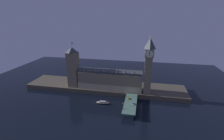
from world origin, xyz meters
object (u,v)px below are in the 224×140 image
clock_tower (149,64)px  pedestrian_near_rail (123,108)px  victoria_tower (73,67)px  pedestrian_far_rail (126,98)px  street_lamp_far (126,94)px  car_northbound_lead (128,98)px  car_southbound_lead (133,104)px  boat_upstream (103,103)px  street_lamp_near (123,105)px

clock_tower → pedestrian_near_rail: (-23.81, -44.55, -36.28)m
clock_tower → victoria_tower: 99.52m
pedestrian_far_rail → street_lamp_far: (-0.40, 6.49, 2.85)m
clock_tower → pedestrian_near_rail: 62.19m
car_northbound_lead → pedestrian_near_rail: bearing=-97.7°
clock_tower → car_northbound_lead: clock_tower is taller
victoria_tower → pedestrian_near_rail: size_ratio=35.88×
car_southbound_lead → pedestrian_far_rail: (-9.04, 10.72, 0.14)m
car_northbound_lead → boat_upstream: (-29.77, -5.49, -5.98)m
car_northbound_lead → street_lamp_far: (-3.41, 6.28, 2.98)m
clock_tower → street_lamp_far: size_ratio=12.11×
clock_tower → car_southbound_lead: (-14.77, -33.23, -36.49)m
car_northbound_lead → car_southbound_lead: bearing=-61.1°
victoria_tower → boat_upstream: bearing=-32.0°
victoria_tower → pedestrian_far_rail: size_ratio=38.43×
street_lamp_near → boat_upstream: (-26.35, 17.68, -9.75)m
victoria_tower → car_northbound_lead: size_ratio=13.25×
clock_tower → victoria_tower: size_ratio=1.17×
victoria_tower → pedestrian_near_rail: 92.36m
pedestrian_near_rail → street_lamp_far: 28.67m
car_northbound_lead → victoria_tower: bearing=162.5°
pedestrian_near_rail → car_northbound_lead: bearing=82.3°
victoria_tower → street_lamp_near: 91.56m
car_southbound_lead → street_lamp_near: street_lamp_near is taller
car_southbound_lead → boat_upstream: car_southbound_lead is taller
car_southbound_lead → street_lamp_near: (-9.44, -12.23, 3.79)m
clock_tower → victoria_tower: clock_tower is taller
car_southbound_lead → boat_upstream: size_ratio=0.29×
clock_tower → pedestrian_far_rail: (-23.81, -22.51, -36.34)m
car_southbound_lead → boat_upstream: bearing=171.3°
boat_upstream → victoria_tower: bearing=148.0°
car_northbound_lead → car_southbound_lead: car_northbound_lead is taller
victoria_tower → street_lamp_near: size_ratio=8.45×
clock_tower → pedestrian_far_rail: size_ratio=45.14×
pedestrian_far_rail → boat_upstream: bearing=-168.8°
pedestrian_near_rail → clock_tower: bearing=61.9°
victoria_tower → car_northbound_lead: bearing=-17.5°
victoria_tower → boat_upstream: 65.51m
street_lamp_near → street_lamp_far: (0.00, 29.44, -0.80)m
clock_tower → car_southbound_lead: 51.51m
street_lamp_far → victoria_tower: bearing=166.1°
street_lamp_near → boat_upstream: 33.20m
pedestrian_near_rail → boat_upstream: (-26.75, 16.77, -6.17)m
car_northbound_lead → street_lamp_near: bearing=-98.4°
street_lamp_near → boat_upstream: size_ratio=0.43×
car_northbound_lead → street_lamp_near: size_ratio=0.64×
car_northbound_lead → car_southbound_lead: (6.03, -10.93, -0.01)m
car_southbound_lead → pedestrian_far_rail: pedestrian_far_rail is taller
victoria_tower → car_southbound_lead: size_ratio=12.71×
clock_tower → street_lamp_far: (-24.21, -16.02, -33.49)m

